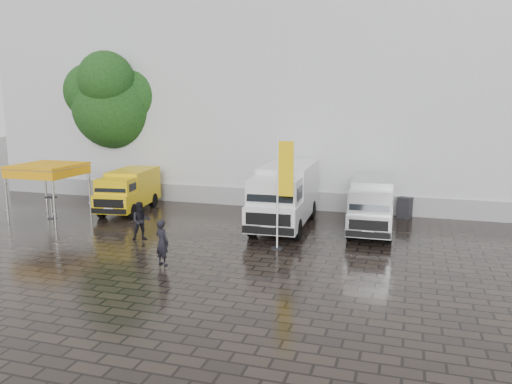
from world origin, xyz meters
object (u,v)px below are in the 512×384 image
van_silver (372,205)px  wheelie_bin (405,208)px  van_white (285,197)px  person_front (162,242)px  canopy_tent (47,168)px  flagpole (282,188)px  person_tent (141,221)px  cocktail_table (52,208)px  van_yellow (129,192)px

van_silver → wheelie_bin: 3.44m
van_white → person_front: (-2.83, -6.68, -0.59)m
canopy_tent → flagpole: (12.26, -1.52, -0.11)m
canopy_tent → person_tent: canopy_tent is taller
flagpole → cocktail_table: 12.57m
van_yellow → flagpole: (9.43, -4.21, 1.37)m
van_white → canopy_tent: van_white is taller
van_silver → person_front: bearing=-135.2°
canopy_tent → wheelie_bin: canopy_tent is taller
cocktail_table → van_white: bearing=8.9°
canopy_tent → cocktail_table: size_ratio=2.64×
flagpole → cocktail_table: bearing=172.1°
van_white → wheelie_bin: bearing=30.9°
van_white → flagpole: 3.73m
van_yellow → person_front: size_ratio=2.83×
van_yellow → person_front: van_yellow is taller
van_white → van_silver: size_ratio=1.21×
flagpole → person_front: flagpole is taller
van_white → wheelie_bin: (5.34, 3.50, -0.89)m
flagpole → wheelie_bin: flagpole is taller
van_white → person_front: 7.28m
wheelie_bin → van_white: bearing=-128.1°
flagpole → person_tent: size_ratio=2.74×
cocktail_table → flagpole: bearing=-7.9°
wheelie_bin → person_front: (-8.17, -10.17, 0.30)m
person_front → cocktail_table: bearing=-6.6°
cocktail_table → wheelie_bin: size_ratio=1.02×
wheelie_bin → person_tent: bearing=-126.3°
van_white → cocktail_table: van_white is taller
van_silver → van_yellow: bearing=177.1°
van_yellow → cocktail_table: van_yellow is taller
canopy_tent → person_tent: bearing=-17.4°
van_yellow → van_silver: van_silver is taller
van_yellow → person_tent: (3.42, -4.65, -0.27)m
van_white → person_front: size_ratio=3.94×
person_front → person_tent: 3.66m
van_silver → person_tent: size_ratio=3.34×
wheelie_bin → person_tent: (-10.60, -7.44, 0.28)m
canopy_tent → flagpole: bearing=-7.1°
van_white → person_tent: (-5.27, -3.94, -0.61)m
canopy_tent → van_silver: bearing=8.9°
wheelie_bin → person_tent: 12.95m
person_front → canopy_tent: bearing=-5.8°
flagpole → person_front: (-3.58, -3.17, -1.62)m
van_yellow → canopy_tent: bearing=-144.2°
wheelie_bin → person_tent: person_tent is taller
van_silver → person_tent: bearing=-156.2°
flagpole → cocktail_table: flagpole is taller
van_white → canopy_tent: (-11.51, -1.99, 1.14)m
canopy_tent → person_tent: 6.77m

